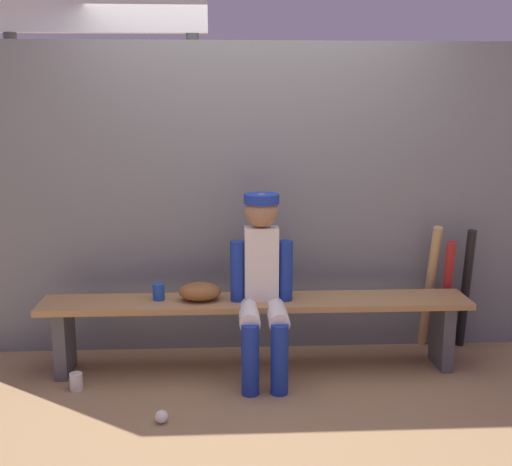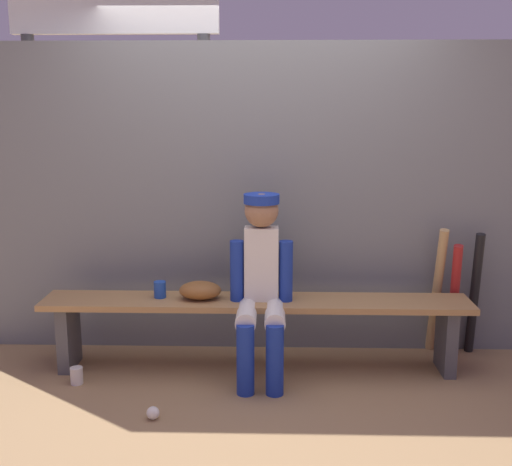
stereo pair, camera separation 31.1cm
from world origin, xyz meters
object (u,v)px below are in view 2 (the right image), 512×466
object	(u,v)px
dugout_bench	(256,314)
bat_aluminum_red	(454,300)
cup_on_ground	(77,376)
scoreboard	(122,25)
baseball_glove	(200,290)
bat_wood_tan	(437,291)
bat_aluminum_black	(474,294)
cup_on_bench	(160,290)
player_seated	(261,280)
baseball	(153,413)

from	to	relation	value
dugout_bench	bat_aluminum_red	xyz separation A→B (m)	(1.38, 0.26, 0.03)
cup_on_ground	scoreboard	world-z (taller)	scoreboard
cup_on_ground	baseball_glove	bearing A→B (deg)	19.08
bat_wood_tan	bat_aluminum_black	bearing A→B (deg)	-1.91
baseball_glove	bat_aluminum_red	distance (m)	1.77
baseball_glove	cup_on_ground	bearing A→B (deg)	-160.92
baseball_glove	bat_aluminum_black	bearing A→B (deg)	8.64
bat_aluminum_red	bat_aluminum_black	xyz separation A→B (m)	(0.15, 0.03, 0.03)
cup_on_bench	scoreboard	distance (m)	2.15
player_seated	scoreboard	bearing A→B (deg)	132.51
bat_aluminum_red	dugout_bench	bearing A→B (deg)	-169.38
bat_aluminum_red	baseball	world-z (taller)	bat_aluminum_red
dugout_bench	baseball	bearing A→B (deg)	-128.50
dugout_bench	bat_aluminum_black	world-z (taller)	bat_aluminum_black
dugout_bench	cup_on_ground	bearing A→B (deg)	-166.84
cup_on_bench	scoreboard	world-z (taller)	scoreboard
bat_wood_tan	bat_aluminum_red	distance (m)	0.13
bat_aluminum_black	scoreboard	size ratio (longest dim) A/B	0.26
player_seated	cup_on_ground	distance (m)	1.33
bat_aluminum_black	baseball	bearing A→B (deg)	-154.43
bat_wood_tan	cup_on_bench	world-z (taller)	bat_wood_tan
bat_aluminum_red	bat_aluminum_black	bearing A→B (deg)	11.40
baseball_glove	cup_on_bench	world-z (taller)	baseball_glove
dugout_bench	scoreboard	world-z (taller)	scoreboard
baseball	cup_on_ground	distance (m)	0.73
bat_wood_tan	baseball	size ratio (longest dim) A/B	12.72
dugout_bench	baseball_glove	xyz separation A→B (m)	(-0.37, 0.00, 0.16)
cup_on_bench	scoreboard	xyz separation A→B (m)	(-0.43, 1.07, 1.81)
dugout_bench	bat_wood_tan	world-z (taller)	bat_wood_tan
bat_wood_tan	bat_aluminum_red	size ratio (longest dim) A/B	1.13
baseball_glove	cup_on_bench	bearing A→B (deg)	174.56
dugout_bench	baseball	size ratio (longest dim) A/B	38.36
baseball	cup_on_bench	bearing A→B (deg)	95.79
baseball_glove	cup_on_ground	distance (m)	0.96
bat_wood_tan	bat_aluminum_red	world-z (taller)	bat_wood_tan
bat_aluminum_black	cup_on_bench	distance (m)	2.19
baseball_glove	bat_wood_tan	world-z (taller)	bat_wood_tan
player_seated	bat_aluminum_black	world-z (taller)	player_seated
bat_aluminum_red	cup_on_ground	size ratio (longest dim) A/B	7.58
cup_on_ground	dugout_bench	bearing A→B (deg)	13.16
bat_aluminum_black	scoreboard	world-z (taller)	scoreboard
bat_wood_tan	scoreboard	bearing A→B (deg)	161.17
dugout_bench	bat_aluminum_red	distance (m)	1.40
bat_aluminum_black	bat_wood_tan	bearing A→B (deg)	178.09
baseball_glove	bat_aluminum_black	xyz separation A→B (m)	(1.90, 0.29, -0.10)
dugout_bench	bat_aluminum_black	xyz separation A→B (m)	(1.53, 0.29, 0.06)
bat_aluminum_black	cup_on_ground	xyz separation A→B (m)	(-2.67, -0.56, -0.39)
cup_on_bench	baseball	bearing A→B (deg)	-84.21
cup_on_ground	bat_aluminum_red	bearing A→B (deg)	11.78
player_seated	bat_wood_tan	size ratio (longest dim) A/B	1.27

